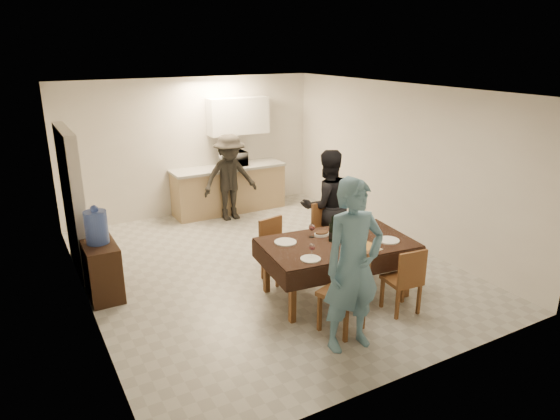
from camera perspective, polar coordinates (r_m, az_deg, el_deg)
The scene contains 33 objects.
floor at distance 7.54m, azimuth -1.72°, elevation -6.47°, with size 5.00×6.00×0.02m, color #B5B6B0.
ceiling at distance 6.86m, azimuth -1.93°, elevation 13.62°, with size 5.00×6.00×0.02m, color white.
wall_back at distance 9.79m, azimuth -10.01°, elevation 7.13°, with size 5.00×0.02×2.60m, color white.
wall_front at distance 4.78m, azimuth 15.09°, elevation -5.39°, with size 5.00×0.02×2.60m, color white.
wall_left at distance 6.39m, azimuth -22.11°, elevation -0.04°, with size 0.02×6.00×2.60m, color white.
wall_right at distance 8.50m, azimuth 13.37°, elevation 5.20°, with size 0.02×6.00×2.60m, color white.
stub_partition at distance 7.62m, azimuth -22.56°, elevation 0.78°, with size 0.15×1.40×2.10m, color silver.
kitchen_base_cabinet at distance 9.91m, azimuth -5.84°, elevation 2.28°, with size 2.20×0.60×0.86m, color tan.
kitchen_worktop at distance 9.79m, azimuth -5.93°, elevation 4.84°, with size 2.24×0.64×0.05m, color #A0A19C.
upper_cabinet at distance 9.86m, azimuth -4.82°, elevation 10.67°, with size 1.20×0.34×0.70m, color white.
dining_table at distance 6.51m, azimuth 6.54°, elevation -3.91°, with size 2.03×1.32×0.75m.
chair_near_left at distance 5.70m, azimuth 7.73°, elevation -8.64°, with size 0.57×0.59×0.53m.
chair_near_right at distance 6.27m, azimuth 14.31°, elevation -7.15°, with size 0.43×0.43×0.47m.
chair_far_left at distance 6.87m, azimuth 0.18°, elevation -4.18°, with size 0.46×0.46×0.47m.
chair_far_right at distance 7.29m, azimuth 6.39°, elevation -2.39°, with size 0.52×0.53×0.53m.
console at distance 6.99m, azimuth -19.72°, elevation -6.37°, with size 0.40×0.80×0.74m, color black.
water_jug at distance 6.78m, azimuth -20.25°, elevation -1.86°, with size 0.29×0.29×0.43m, color #4461BD.
wine_bottle at distance 6.44m, azimuth 5.99°, elevation -2.15°, with size 0.09×0.09×0.34m, color black, non-canonical shape.
water_pitcher at distance 6.62m, azimuth 9.31°, elevation -2.31°, with size 0.14×0.14×0.22m, color white.
savoury_tart at distance 6.26m, azimuth 9.33°, elevation -4.34°, with size 0.44×0.33×0.05m, color #AC8132.
salad_bowl at distance 6.78m, azimuth 7.75°, elevation -2.35°, with size 0.19×0.19×0.07m, color white.
mushroom_dish at distance 6.67m, azimuth 4.81°, elevation -2.78°, with size 0.20×0.20×0.04m, color white.
wine_glass_a at distance 5.98m, azimuth 3.67°, elevation -4.62°, with size 0.08×0.08×0.18m, color white, non-canonical shape.
wine_glass_b at distance 6.96m, azimuth 9.08°, elevation -1.30°, with size 0.09×0.09×0.21m, color white, non-canonical shape.
wine_glass_c at distance 6.58m, azimuth 3.65°, elevation -2.34°, with size 0.08×0.08×0.19m, color white, non-canonical shape.
plate_near_left at distance 5.95m, azimuth 3.50°, elevation -5.59°, with size 0.24×0.24×0.01m, color white.
plate_near_right at distance 6.63m, azimuth 12.30°, elevation -3.40°, with size 0.28×0.28×0.02m, color white.
plate_far_left at distance 6.42m, azimuth 0.62°, elevation -3.68°, with size 0.29×0.29×0.02m, color white.
plate_far_right at distance 7.06m, azimuth 9.11°, elevation -1.85°, with size 0.24×0.24×0.01m, color white.
microwave at distance 9.80m, azimuth -5.35°, elevation 5.84°, with size 0.50×0.34×0.28m, color white.
person_near at distance 5.34m, azimuth 8.36°, elevation -6.36°, with size 0.70×0.46×1.91m, color #5A89A3.
person_far at distance 7.56m, azimuth 5.37°, elevation 0.51°, with size 0.83×0.65×1.71m, color black.
person_kitchen at distance 9.35m, azimuth -5.75°, elevation 3.71°, with size 1.05×0.60×1.62m, color black.
Camera 1 is at (-3.14, -6.08, 3.19)m, focal length 32.00 mm.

